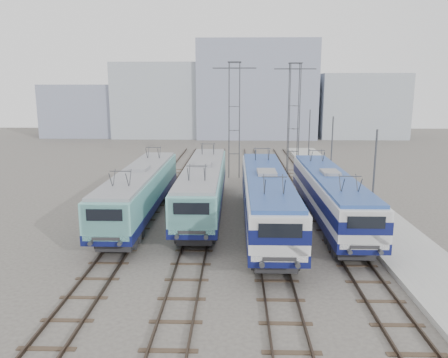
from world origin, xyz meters
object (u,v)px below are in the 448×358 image
catenary_tower_east (294,114)px  mast_rear (309,140)px  locomotive_far_left (140,189)px  mast_front (373,187)px  locomotive_center_left (203,185)px  catenary_tower_west (234,115)px  locomotive_far_right (330,193)px  locomotive_center_right (266,195)px  safety_cone (375,238)px  mast_mid (331,156)px

catenary_tower_east → mast_rear: bearing=43.6°
locomotive_far_left → mast_front: bearing=-16.0°
locomotive_center_left → mast_rear: (10.85, 18.27, 1.23)m
catenary_tower_west → mast_front: catenary_tower_west is taller
catenary_tower_west → locomotive_far_right: bearing=-67.8°
locomotive_center_right → locomotive_far_right: bearing=16.6°
locomotive_far_right → mast_front: bearing=-62.1°
catenary_tower_east → safety_cone: catenary_tower_east is taller
locomotive_center_right → catenary_tower_west: (-2.25, 17.85, 4.26)m
locomotive_far_left → locomotive_far_right: size_ratio=1.01×
locomotive_far_left → mast_front: (15.35, -4.39, 1.29)m
locomotive_far_left → mast_rear: size_ratio=2.53×
locomotive_center_right → catenary_tower_west: bearing=97.2°
mast_mid → safety_cone: size_ratio=12.70×
locomotive_far_left → safety_cone: bearing=-19.4°
locomotive_center_left → locomotive_far_right: (9.00, -2.24, -0.03)m
locomotive_center_left → safety_cone: bearing=-31.8°
mast_rear → safety_cone: 25.18m
locomotive_far_left → locomotive_center_right: locomotive_center_right is taller
locomotive_center_right → catenary_tower_west: catenary_tower_west is taller
locomotive_center_right → mast_mid: size_ratio=2.67×
locomotive_center_right → mast_rear: (6.35, 21.85, 1.12)m
locomotive_far_right → catenary_tower_east: 19.03m
locomotive_center_left → safety_cone: locomotive_center_left is taller
locomotive_far_left → locomotive_center_right: bearing=-14.0°
catenary_tower_east → mast_rear: (2.10, 2.00, -3.14)m
catenary_tower_west → mast_mid: catenary_tower_west is taller
catenary_tower_west → mast_front: 22.00m
locomotive_far_right → safety_cone: 5.15m
catenary_tower_east → mast_front: bearing=-84.5°
mast_front → mast_mid: bearing=90.0°
locomotive_center_right → safety_cone: (6.36, -3.16, -1.80)m
catenary_tower_west → safety_cone: 23.50m
locomotive_far_left → locomotive_far_right: bearing=-3.8°
safety_cone → locomotive_far_right: bearing=112.4°
mast_front → locomotive_center_right: bearing=161.3°
mast_front → mast_mid: same height
locomotive_far_right → safety_cone: bearing=-67.6°
locomotive_center_left → catenary_tower_west: bearing=81.0°
locomotive_center_right → mast_front: bearing=-18.7°
locomotive_far_left → catenary_tower_west: catenary_tower_west is taller
locomotive_far_right → catenary_tower_east: bearing=90.8°
locomotive_center_left → mast_rear: mast_rear is taller
catenary_tower_east → catenary_tower_west: bearing=-162.9°
locomotive_center_left → mast_front: 12.33m
locomotive_center_right → locomotive_far_right: 4.70m
locomotive_far_left → catenary_tower_west: size_ratio=1.48×
mast_mid → safety_cone: 13.33m
locomotive_far_left → mast_mid: bearing=26.4°
mast_front → locomotive_far_right: bearing=117.9°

